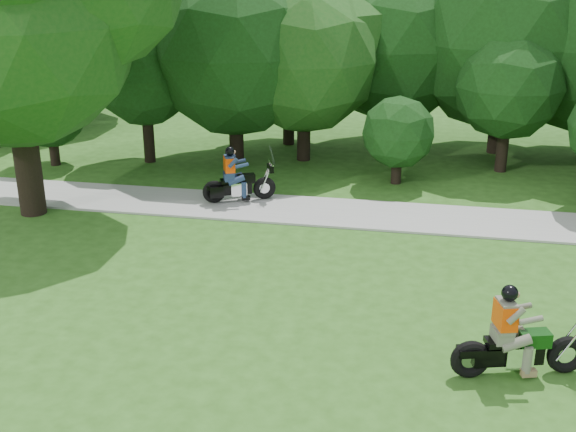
{
  "coord_description": "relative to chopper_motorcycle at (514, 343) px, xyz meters",
  "views": [
    {
      "loc": [
        -0.32,
        -10.1,
        6.72
      ],
      "look_at": [
        -3.03,
        3.94,
        1.38
      ],
      "focal_mm": 45.0,
      "sensor_mm": 36.0,
      "label": 1
    }
  ],
  "objects": [
    {
      "name": "walkway",
      "position": [
        -1.36,
        7.2,
        -0.58
      ],
      "size": [
        60.0,
        2.2,
        0.06
      ],
      "primitive_type": "cube",
      "color": "#9B9B96",
      "rests_on": "ground"
    },
    {
      "name": "ground",
      "position": [
        -1.36,
        -0.8,
        -0.61
      ],
      "size": [
        100.0,
        100.0,
        0.0
      ],
      "primitive_type": "plane",
      "color": "#2C5719",
      "rests_on": "ground"
    },
    {
      "name": "tree_line",
      "position": [
        1.0,
        13.94,
        2.94
      ],
      "size": [
        40.6,
        12.13,
        7.41
      ],
      "color": "black",
      "rests_on": "ground"
    },
    {
      "name": "touring_motorcycle",
      "position": [
        -6.74,
        7.5,
        0.02
      ],
      "size": [
        1.96,
        1.23,
        1.58
      ],
      "rotation": [
        0.0,
        0.0,
        0.42
      ],
      "color": "black",
      "rests_on": "walkway"
    },
    {
      "name": "chopper_motorcycle",
      "position": [
        0.0,
        0.0,
        0.0
      ],
      "size": [
        2.3,
        1.02,
        1.67
      ],
      "rotation": [
        0.0,
        0.0,
        0.28
      ],
      "color": "black",
      "rests_on": "ground"
    }
  ]
}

